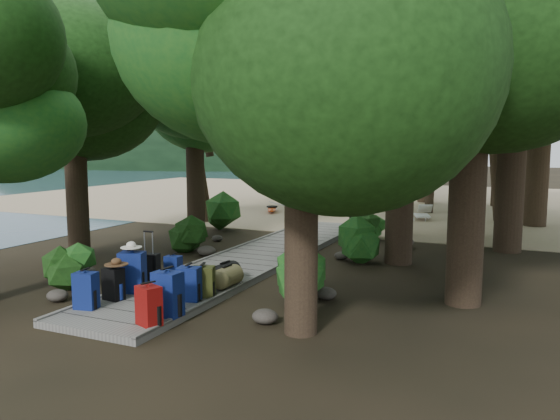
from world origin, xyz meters
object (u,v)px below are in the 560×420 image
at_px(duffel_right_khaki, 227,277).
at_px(backpack_left_c, 132,270).
at_px(suitcase_on_boardwalk, 149,269).
at_px(backpack_right_a, 149,303).
at_px(backpack_left_a, 86,289).
at_px(lone_suitcase_on_sand, 355,215).
at_px(backpack_right_d, 203,280).
at_px(backpack_right_b, 168,292).
at_px(backpack_left_b, 113,282).
at_px(kayak, 272,208).
at_px(backpack_left_d, 173,265).
at_px(duffel_right_black, 225,273).
at_px(backpack_right_c, 189,282).
at_px(sun_lounger, 422,213).

bearing_deg(duffel_right_khaki, backpack_left_c, -140.08).
bearing_deg(duffel_right_khaki, suitcase_on_boardwalk, -160.49).
height_order(backpack_left_c, backpack_right_a, backpack_left_c).
relative_size(backpack_left_a, lone_suitcase_on_sand, 1.18).
bearing_deg(backpack_left_c, backpack_right_d, -6.76).
relative_size(backpack_right_b, suitcase_on_boardwalk, 1.32).
relative_size(backpack_left_b, suitcase_on_boardwalk, 1.04).
height_order(lone_suitcase_on_sand, kayak, lone_suitcase_on_sand).
bearing_deg(backpack_left_d, backpack_right_b, -59.99).
bearing_deg(backpack_left_b, backpack_left_a, -88.36).
bearing_deg(duffel_right_khaki, backpack_left_a, -120.46).
bearing_deg(duffel_right_black, backpack_left_b, -118.38).
height_order(backpack_left_c, duffel_right_khaki, backpack_left_c).
relative_size(duffel_right_khaki, suitcase_on_boardwalk, 0.96).
height_order(backpack_left_a, backpack_right_c, backpack_left_a).
height_order(backpack_left_c, backpack_right_c, backpack_left_c).
distance_m(duffel_right_khaki, suitcase_on_boardwalk, 1.58).
relative_size(backpack_right_b, sun_lounger, 0.49).
bearing_deg(duffel_right_black, backpack_right_c, -83.32).
height_order(backpack_right_c, duffel_right_black, backpack_right_c).
bearing_deg(backpack_right_d, backpack_left_b, -168.50).
relative_size(backpack_left_d, duffel_right_black, 0.80).
bearing_deg(suitcase_on_boardwalk, backpack_left_a, -99.04).
height_order(backpack_right_c, suitcase_on_boardwalk, backpack_right_c).
bearing_deg(backpack_right_b, backpack_left_d, 126.54).
xyz_separation_m(suitcase_on_boardwalk, lone_suitcase_on_sand, (1.22, 10.32, -0.11)).
bearing_deg(backpack_right_c, backpack_left_b, -170.35).
height_order(backpack_left_a, backpack_right_d, backpack_left_a).
relative_size(kayak, sun_lounger, 2.04).
distance_m(duffel_right_black, lone_suitcase_on_sand, 9.62).
height_order(backpack_right_d, duffel_right_black, backpack_right_d).
xyz_separation_m(backpack_left_c, kayak, (-2.90, 12.52, -0.36)).
relative_size(backpack_left_a, backpack_left_b, 1.09).
relative_size(backpack_left_d, kayak, 0.15).
relative_size(backpack_left_b, lone_suitcase_on_sand, 1.09).
relative_size(backpack_right_a, suitcase_on_boardwalk, 1.11).
height_order(duffel_right_khaki, suitcase_on_boardwalk, suitcase_on_boardwalk).
distance_m(backpack_left_a, sun_lounger, 14.27).
xyz_separation_m(backpack_left_c, backpack_right_a, (1.44, -1.40, -0.08)).
xyz_separation_m(backpack_right_c, duffel_right_black, (-0.04, 1.36, -0.14)).
bearing_deg(backpack_left_c, backpack_left_a, -110.94).
xyz_separation_m(backpack_right_a, backpack_right_d, (-0.07, 1.68, -0.03)).
height_order(backpack_right_a, duffel_right_khaki, backpack_right_a).
distance_m(backpack_right_a, sun_lounger, 14.26).
bearing_deg(suitcase_on_boardwalk, kayak, 93.08).
relative_size(lone_suitcase_on_sand, kayak, 0.18).
xyz_separation_m(backpack_left_b, sun_lounger, (3.20, 13.28, -0.15)).
xyz_separation_m(backpack_right_c, lone_suitcase_on_sand, (-0.13, 10.98, -0.14)).
bearing_deg(lone_suitcase_on_sand, suitcase_on_boardwalk, -79.38).
xyz_separation_m(backpack_right_d, lone_suitcase_on_sand, (-0.23, 10.66, -0.11)).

